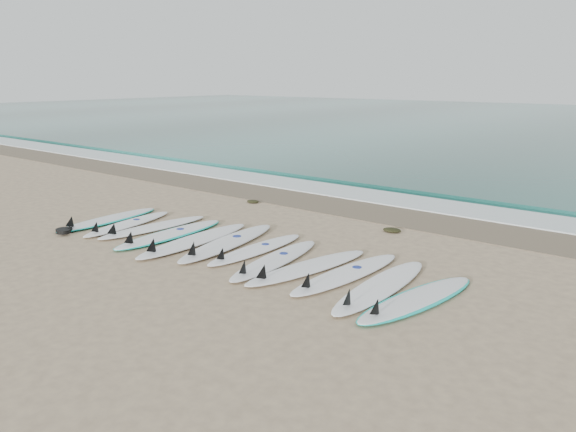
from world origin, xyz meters
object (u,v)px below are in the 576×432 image
Objects in this scene: surfboard_11 at (416,299)px; leash_coil at (64,231)px; surfboard_6 at (254,249)px; surfboard_0 at (107,219)px.

surfboard_11 is 5.56× the size of leash_coil.
surfboard_6 reaches higher than leash_coil.
surfboard_6 is at bearing -175.82° from surfboard_11.
surfboard_6 is 4.02m from leash_coil.
surfboard_6 is 0.93× the size of surfboard_11.
surfboard_11 is 7.09m from leash_coil.
surfboard_0 reaches higher than surfboard_6.
surfboard_11 reaches higher than leash_coil.
leash_coil is (-7.00, -1.13, 0.00)m from surfboard_11.
surfboard_0 is 1.00× the size of surfboard_11.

